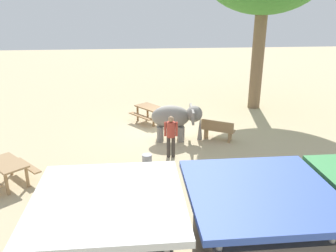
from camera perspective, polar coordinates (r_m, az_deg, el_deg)
The scene contains 7 objects.
ground_plane at distance 15.64m, azimuth -1.10°, elevation -0.94°, with size 60.00×60.00×0.00m, color tan.
elephant at distance 14.44m, azimuth 1.33°, elevation 1.33°, with size 2.18×1.47×1.51m.
person_handler at distance 12.78m, azimuth 0.49°, elevation -1.25°, with size 0.51×0.32×1.62m.
wooden_bench at distance 14.69m, azimuth 8.23°, elevation -0.59°, with size 1.41×1.06×0.88m.
picnic_table_near at distance 16.76m, azimuth -2.94°, elevation 2.58°, with size 2.09×2.09×0.78m.
picnic_table_far at distance 12.12m, azimuth -25.03°, elevation -6.30°, with size 2.10×2.10×0.78m.
feed_bucket at distance 12.64m, azimuth -3.50°, elevation -5.42°, with size 0.36×0.36×0.32m, color gray.
Camera 1 is at (1.10, 14.59, 5.53)m, focal length 36.81 mm.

